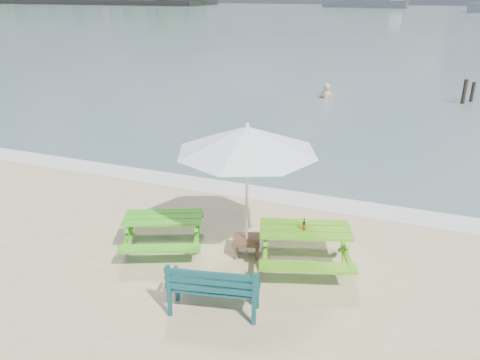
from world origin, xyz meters
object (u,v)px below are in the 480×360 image
at_px(picnic_table_right, 304,248).
at_px(park_bench, 214,297).
at_px(beer_bottle, 304,226).
at_px(side_table, 246,246).
at_px(patio_umbrella, 247,139).
at_px(picnic_table_left, 164,233).
at_px(swimmer, 326,102).

relative_size(picnic_table_right, park_bench, 1.49).
bearing_deg(picnic_table_right, beer_bottle, -105.04).
height_order(picnic_table_right, side_table, picnic_table_right).
bearing_deg(patio_umbrella, picnic_table_left, -166.12).
height_order(patio_umbrella, swimmer, patio_umbrella).
bearing_deg(park_bench, patio_umbrella, 93.94).
height_order(picnic_table_left, park_bench, park_bench).
height_order(park_bench, side_table, park_bench).
xyz_separation_m(picnic_table_right, side_table, (-1.18, 0.01, -0.21)).
xyz_separation_m(side_table, patio_umbrella, (-0.00, 0.00, 2.24)).
height_order(picnic_table_left, patio_umbrella, patio_umbrella).
distance_m(patio_umbrella, beer_bottle, 1.93).
distance_m(picnic_table_right, patio_umbrella, 2.35).
height_order(picnic_table_right, park_bench, park_bench).
bearing_deg(park_bench, beer_bottle, 60.67).
bearing_deg(picnic_table_right, swimmer, 99.58).
height_order(park_bench, swimmer, park_bench).
height_order(side_table, patio_umbrella, patio_umbrella).
bearing_deg(picnic_table_left, picnic_table_right, 8.06).
bearing_deg(patio_umbrella, park_bench, -86.06).
relative_size(picnic_table_left, swimmer, 1.17).
relative_size(park_bench, swimmer, 0.82).
bearing_deg(side_table, picnic_table_left, -166.12).
bearing_deg(swimmer, picnic_table_left, -91.09).
distance_m(picnic_table_right, swimmer, 15.23).
xyz_separation_m(picnic_table_right, park_bench, (-1.05, -1.90, -0.11)).
bearing_deg(side_table, picnic_table_right, -0.31).
xyz_separation_m(park_bench, patio_umbrella, (-0.13, 1.91, 2.14)).
xyz_separation_m(park_bench, side_table, (-0.13, 1.91, -0.10)).
xyz_separation_m(picnic_table_right, beer_bottle, (-0.02, -0.06, 0.50)).
distance_m(patio_umbrella, swimmer, 15.29).
height_order(side_table, beer_bottle, beer_bottle).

